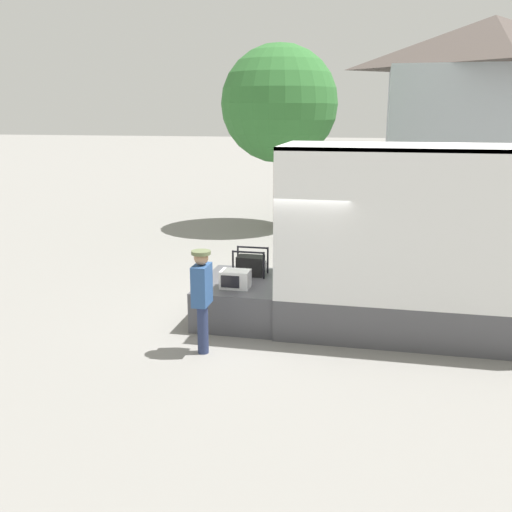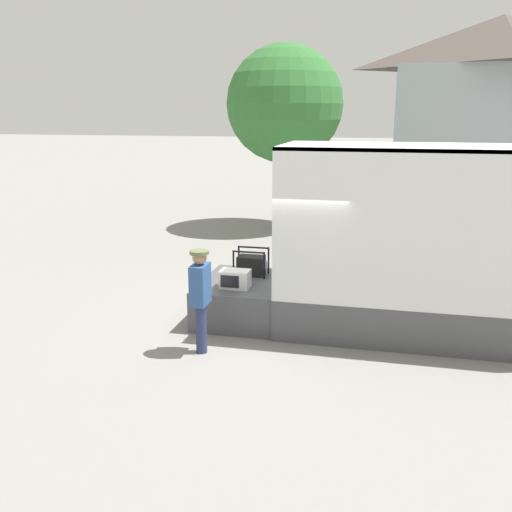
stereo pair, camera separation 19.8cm
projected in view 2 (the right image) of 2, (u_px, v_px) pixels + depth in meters
The scene contains 7 objects.
ground_plane at pixel (282, 320), 10.90m from camera, with size 160.00×160.00×0.00m, color gray.
tailgate_deck at pixel (243, 299), 10.98m from camera, with size 1.55×2.03×0.74m, color #4C4C51.
microwave at pixel (235, 279), 10.41m from camera, with size 0.53×0.37×0.33m.
portable_generator at pixel (252, 265), 11.21m from camera, with size 0.65×0.44×0.53m.
worker_person at pixel (200, 291), 9.19m from camera, with size 0.31×0.44×1.74m.
house_backdrop at pixel (495, 114), 22.36m from camera, with size 8.02×6.59×7.45m.
street_tree at pixel (285, 104), 18.67m from camera, with size 3.83×3.83×6.04m.
Camera 2 is at (1.84, -10.11, 3.87)m, focal length 40.00 mm.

